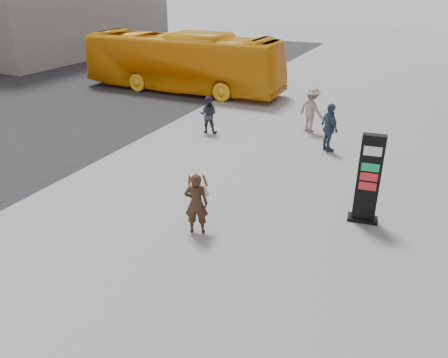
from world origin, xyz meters
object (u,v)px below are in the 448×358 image
at_px(woman, 196,203).
at_px(pedestrian_b, 312,109).
at_px(pedestrian_c, 329,128).
at_px(bus, 182,62).
at_px(info_pylon, 368,179).
at_px(pedestrian_a, 208,114).

relative_size(woman, pedestrian_b, 0.87).
bearing_deg(pedestrian_c, bus, 16.94).
xyz_separation_m(info_pylon, bus, (-11.56, 10.50, 0.40)).
bearing_deg(info_pylon, pedestrian_c, 106.29).
relative_size(bus, pedestrian_b, 6.20).
bearing_deg(pedestrian_a, pedestrian_c, 165.91).
relative_size(info_pylon, bus, 0.21).
relative_size(bus, pedestrian_a, 7.45).
relative_size(info_pylon, woman, 1.48).
xyz_separation_m(pedestrian_a, pedestrian_b, (3.72, 1.98, 0.15)).
xyz_separation_m(woman, pedestrian_c, (1.64, 6.99, 0.07)).
relative_size(pedestrian_a, pedestrian_b, 0.83).
bearing_deg(info_pylon, woman, -154.49).
height_order(bus, pedestrian_c, bus).
distance_m(bus, pedestrian_b, 9.23).
distance_m(woman, pedestrian_a, 7.72).
bearing_deg(pedestrian_b, bus, 3.68).
xyz_separation_m(info_pylon, pedestrian_c, (-2.02, 4.64, -0.29)).
height_order(woman, pedestrian_a, woman).
bearing_deg(pedestrian_b, info_pylon, 144.52).
bearing_deg(bus, info_pylon, -132.37).
height_order(pedestrian_a, pedestrian_c, pedestrian_c).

